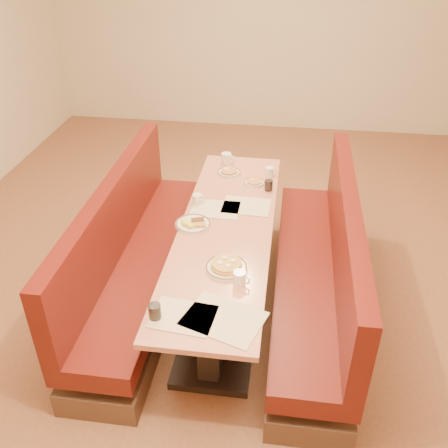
# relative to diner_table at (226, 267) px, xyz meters

# --- Properties ---
(ground) EXTENTS (8.00, 8.00, 0.00)m
(ground) POSITION_rel_diner_table_xyz_m (0.00, 0.00, -0.37)
(ground) COLOR #9E6647
(ground) RESTS_ON ground
(room_envelope) EXTENTS (6.04, 8.04, 2.82)m
(room_envelope) POSITION_rel_diner_table_xyz_m (0.00, 0.00, 1.56)
(room_envelope) COLOR beige
(room_envelope) RESTS_ON ground
(diner_table) EXTENTS (0.70, 2.50, 0.75)m
(diner_table) POSITION_rel_diner_table_xyz_m (0.00, 0.00, 0.00)
(diner_table) COLOR black
(diner_table) RESTS_ON ground
(booth_left) EXTENTS (0.55, 2.50, 1.05)m
(booth_left) POSITION_rel_diner_table_xyz_m (-0.73, 0.00, -0.01)
(booth_left) COLOR #4C3326
(booth_left) RESTS_ON ground
(booth_right) EXTENTS (0.55, 2.50, 1.05)m
(booth_right) POSITION_rel_diner_table_xyz_m (0.73, 0.00, -0.01)
(booth_right) COLOR #4C3326
(booth_right) RESTS_ON ground
(placemat_near_left) EXTENTS (0.40, 0.32, 0.00)m
(placemat_near_left) POSITION_rel_diner_table_xyz_m (-0.12, -0.99, 0.38)
(placemat_near_left) COLOR beige
(placemat_near_left) RESTS_ON diner_table
(placemat_near_right) EXTENTS (0.54, 0.47, 0.00)m
(placemat_near_right) POSITION_rel_diner_table_xyz_m (0.12, -0.98, 0.38)
(placemat_near_right) COLOR beige
(placemat_near_right) RESTS_ON diner_table
(placemat_far_left) EXTENTS (0.38, 0.29, 0.00)m
(placemat_far_left) POSITION_rel_diner_table_xyz_m (-0.12, 0.25, 0.38)
(placemat_far_left) COLOR beige
(placemat_far_left) RESTS_ON diner_table
(placemat_far_right) EXTENTS (0.39, 0.30, 0.00)m
(placemat_far_right) POSITION_rel_diner_table_xyz_m (0.12, 0.34, 0.38)
(placemat_far_right) COLOR beige
(placemat_far_right) RESTS_ON diner_table
(pancake_plate) EXTENTS (0.29, 0.29, 0.06)m
(pancake_plate) POSITION_rel_diner_table_xyz_m (0.07, -0.50, 0.40)
(pancake_plate) COLOR silver
(pancake_plate) RESTS_ON diner_table
(eggs_plate) EXTENTS (0.27, 0.27, 0.05)m
(eggs_plate) POSITION_rel_diner_table_xyz_m (-0.25, -0.01, 0.39)
(eggs_plate) COLOR silver
(eggs_plate) RESTS_ON diner_table
(extra_plate_mid) EXTENTS (0.19, 0.19, 0.04)m
(extra_plate_mid) POSITION_rel_diner_table_xyz_m (0.15, 0.73, 0.39)
(extra_plate_mid) COLOR silver
(extra_plate_mid) RESTS_ON diner_table
(extra_plate_far) EXTENTS (0.22, 0.22, 0.04)m
(extra_plate_far) POSITION_rel_diner_table_xyz_m (-0.10, 0.89, 0.39)
(extra_plate_far) COLOR silver
(extra_plate_far) RESTS_ON diner_table
(coffee_mug_a) EXTENTS (0.12, 0.08, 0.09)m
(coffee_mug_a) POSITION_rel_diner_table_xyz_m (0.18, -0.64, 0.42)
(coffee_mug_a) COLOR silver
(coffee_mug_a) RESTS_ON diner_table
(coffee_mug_b) EXTENTS (0.10, 0.07, 0.08)m
(coffee_mug_b) POSITION_rel_diner_table_xyz_m (-0.28, 0.33, 0.42)
(coffee_mug_b) COLOR silver
(coffee_mug_b) RESTS_ON diner_table
(coffee_mug_c) EXTENTS (0.11, 0.08, 0.08)m
(coffee_mug_c) POSITION_rel_diner_table_xyz_m (0.27, 0.90, 0.42)
(coffee_mug_c) COLOR silver
(coffee_mug_c) RESTS_ON diner_table
(coffee_mug_d) EXTENTS (0.13, 0.09, 0.10)m
(coffee_mug_d) POSITION_rel_diner_table_xyz_m (-0.14, 1.10, 0.43)
(coffee_mug_d) COLOR silver
(coffee_mug_d) RESTS_ON diner_table
(soda_tumbler_near) EXTENTS (0.07, 0.07, 0.10)m
(soda_tumbler_near) POSITION_rel_diner_table_xyz_m (-0.28, -1.03, 0.43)
(soda_tumbler_near) COLOR black
(soda_tumbler_near) RESTS_ON diner_table
(soda_tumbler_mid) EXTENTS (0.07, 0.07, 0.09)m
(soda_tumbler_mid) POSITION_rel_diner_table_xyz_m (0.28, 0.63, 0.42)
(soda_tumbler_mid) COLOR black
(soda_tumbler_mid) RESTS_ON diner_table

